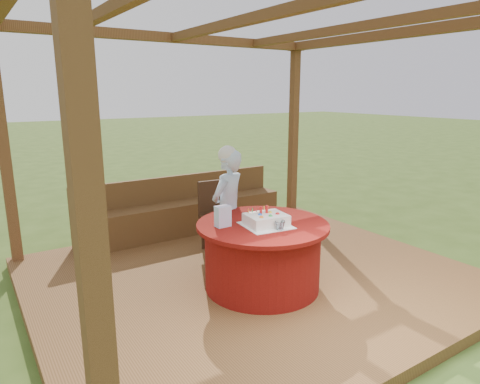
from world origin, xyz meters
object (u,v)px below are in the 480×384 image
object	(u,v)px
chair	(218,212)
gift_bag	(223,216)
birthday_cake	(266,220)
drinking_glass	(280,226)
bench	(184,214)
elderly_woman	(228,207)
table	(262,255)

from	to	relation	value
chair	gift_bag	size ratio (longest dim) A/B	4.27
birthday_cake	drinking_glass	world-z (taller)	birthday_cake
bench	chair	xyz separation A→B (m)	(0.07, -0.85, 0.22)
elderly_woman	drinking_glass	world-z (taller)	elderly_woman
table	drinking_glass	distance (m)	0.47
birthday_cake	chair	bearing A→B (deg)	81.18
chair	gift_bag	world-z (taller)	gift_bag
table	birthday_cake	xyz separation A→B (m)	(-0.02, -0.09, 0.40)
gift_bag	drinking_glass	bearing A→B (deg)	-45.96
chair	elderly_woman	bearing A→B (deg)	-107.84
elderly_woman	gift_bag	bearing A→B (deg)	-125.77
table	elderly_woman	xyz separation A→B (m)	(0.01, 0.68, 0.35)
chair	drinking_glass	distance (m)	1.50
bench	elderly_woman	size ratio (longest dim) A/B	2.15
bench	elderly_woman	xyz separation A→B (m)	(-0.09, -1.36, 0.43)
table	elderly_woman	bearing A→B (deg)	88.96
table	drinking_glass	size ratio (longest dim) A/B	13.34
birthday_cake	drinking_glass	distance (m)	0.19
birthday_cake	gift_bag	xyz separation A→B (m)	(-0.37, 0.21, 0.04)
table	gift_bag	xyz separation A→B (m)	(-0.39, 0.13, 0.44)
elderly_woman	birthday_cake	bearing A→B (deg)	-92.50
birthday_cake	bench	bearing A→B (deg)	86.60
table	elderly_woman	size ratio (longest dim) A/B	0.95
bench	gift_bag	world-z (taller)	gift_bag
birthday_cake	gift_bag	distance (m)	0.43
table	elderly_woman	distance (m)	0.77
chair	drinking_glass	size ratio (longest dim) A/B	8.83
chair	bench	bearing A→B (deg)	94.87
drinking_glass	elderly_woman	bearing A→B (deg)	89.53
chair	elderly_woman	size ratio (longest dim) A/B	0.63
table	gift_bag	size ratio (longest dim) A/B	6.45
chair	birthday_cake	world-z (taller)	birthday_cake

